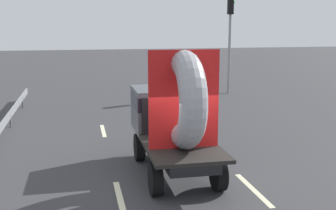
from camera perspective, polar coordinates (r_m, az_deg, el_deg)
The scene contains 9 objects.
ground_plane at distance 12.18m, azimuth 2.65°, elevation -10.33°, with size 120.00×120.00×0.00m, color #38383A.
flatbed_truck at distance 12.67m, azimuth 0.70°, elevation -1.09°, with size 2.02×4.72×3.72m.
distant_sedan at distance 27.57m, azimuth 1.38°, elevation 3.13°, with size 1.64×3.82×1.25m.
traffic_light at distance 27.16m, azimuth 8.19°, elevation 9.45°, with size 0.42×0.36×5.77m.
guardrail at distance 17.36m, azimuth -21.16°, elevation -2.74°, with size 0.10×17.48×0.71m.
lane_dash_left_near at distance 11.29m, azimuth -6.38°, elevation -12.15°, with size 2.30×0.16×0.01m, color beige.
lane_dash_left_far at distance 17.99m, azimuth -8.57°, elevation -3.38°, with size 2.05×0.16×0.01m, color beige.
lane_dash_right_near at distance 11.97m, azimuth 11.23°, elevation -10.91°, with size 2.38×0.16×0.01m, color beige.
lane_dash_right_far at distance 18.55m, azimuth 2.46°, elevation -2.83°, with size 2.03×0.16×0.01m, color beige.
Camera 1 is at (-2.87, -10.98, 4.42)m, focal length 46.09 mm.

